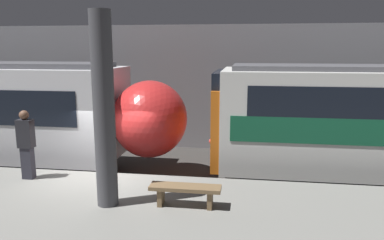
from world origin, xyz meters
The scene contains 6 objects.
ground_plane centered at (0.00, 0.00, 0.00)m, with size 120.00×120.00×0.00m, color #33302D.
platform centered at (0.00, -2.34, 0.51)m, with size 40.00×4.68×1.02m.
station_rear_barrier centered at (0.00, 6.66, 2.63)m, with size 50.00×0.15×5.26m.
support_pillar_near centered at (0.92, -1.97, 3.03)m, with size 0.44×0.44×4.03m.
person_waiting centered at (-1.67, -0.73, 1.96)m, with size 0.38×0.24×1.76m.
platform_bench centered at (2.57, -1.83, 1.35)m, with size 1.50×0.40×0.45m.
Camera 1 is at (3.80, -9.14, 4.30)m, focal length 35.00 mm.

